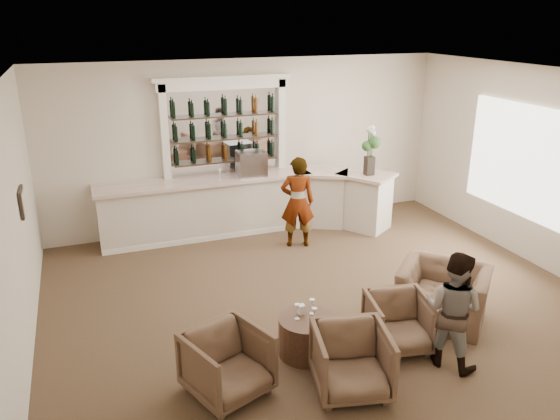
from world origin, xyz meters
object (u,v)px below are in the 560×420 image
object	(u,v)px
cocktail_table	(307,336)
espresso_machine	(251,164)
guest	(453,310)
bar_counter	(250,204)
armchair_far	(443,294)
armchair_left	(227,363)
armchair_center	(351,361)
armchair_right	(399,322)
sommelier	(297,202)
flower_vase	(370,147)

from	to	relation	value
cocktail_table	espresso_machine	distance (m)	4.43
guest	espresso_machine	bearing A→B (deg)	-21.37
bar_counter	guest	bearing A→B (deg)	-78.90
guest	armchair_far	world-z (taller)	guest
bar_counter	armchair_left	distance (m)	4.91
armchair_center	armchair_right	distance (m)	1.13
cocktail_table	guest	bearing A→B (deg)	-27.26
cocktail_table	armchair_center	distance (m)	0.88
cocktail_table	armchair_right	distance (m)	1.20
bar_counter	armchair_center	world-z (taller)	bar_counter
sommelier	armchair_center	world-z (taller)	sommelier
bar_counter	guest	distance (m)	5.10
armchair_center	cocktail_table	bearing A→B (deg)	115.48
armchair_left	armchair_right	bearing A→B (deg)	-17.90
armchair_center	armchair_far	size ratio (longest dim) A/B	0.72
bar_counter	espresso_machine	size ratio (longest dim) A/B	10.66
armchair_left	flower_vase	xyz separation A→B (m)	(3.92, 3.89, 1.29)
armchair_left	armchair_right	world-z (taller)	armchair_left
armchair_center	flower_vase	xyz separation A→B (m)	(2.59, 4.34, 1.29)
armchair_far	flower_vase	bearing A→B (deg)	124.80
bar_counter	armchair_right	xyz separation A→B (m)	(0.59, -4.48, -0.22)
armchair_left	armchair_right	distance (m)	2.30
cocktail_table	armchair_right	size ratio (longest dim) A/B	0.91
guest	bar_counter	bearing A→B (deg)	-20.58
espresso_machine	sommelier	bearing A→B (deg)	-57.21
cocktail_table	armchair_far	distance (m)	2.14
cocktail_table	sommelier	world-z (taller)	sommelier
armchair_right	flower_vase	world-z (taller)	flower_vase
cocktail_table	armchair_left	world-z (taller)	armchair_left
cocktail_table	sommelier	xyz separation A→B (m)	(1.19, 3.24, 0.60)
sommelier	guest	world-z (taller)	sommelier
sommelier	flower_vase	xyz separation A→B (m)	(1.59, 0.25, 0.83)
espresso_machine	flower_vase	world-z (taller)	flower_vase
guest	flower_vase	xyz separation A→B (m)	(1.23, 4.29, 0.94)
sommelier	espresso_machine	xyz separation A→B (m)	(-0.55, 1.00, 0.53)
armchair_center	flower_vase	bearing A→B (deg)	72.12
armchair_left	espresso_machine	xyz separation A→B (m)	(1.77, 4.64, 0.99)
bar_counter	sommelier	size ratio (longest dim) A/B	3.37
cocktail_table	flower_vase	bearing A→B (deg)	51.49
cocktail_table	armchair_left	distance (m)	1.21
guest	armchair_center	distance (m)	1.41
armchair_center	armchair_far	bearing A→B (deg)	39.38
sommelier	guest	bearing A→B (deg)	110.83
sommelier	armchair_left	bearing A→B (deg)	73.12
armchair_right	espresso_machine	distance (m)	4.66
guest	flower_vase	bearing A→B (deg)	-47.65
armchair_center	armchair_far	xyz separation A→B (m)	(1.94, 0.96, -0.00)
cocktail_table	armchair_left	bearing A→B (deg)	-160.77
sommelier	flower_vase	distance (m)	1.81
bar_counter	sommelier	bearing A→B (deg)	-57.13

